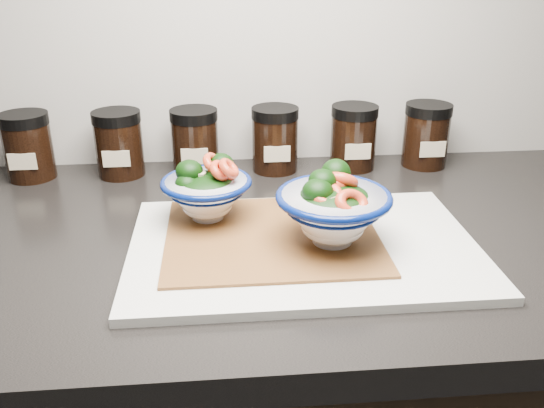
{
  "coord_description": "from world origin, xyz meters",
  "views": [
    {
      "loc": [
        0.07,
        0.73,
        1.27
      ],
      "look_at": [
        0.13,
        1.41,
        0.96
      ],
      "focal_mm": 38.0,
      "sensor_mm": 36.0,
      "label": 1
    }
  ],
  "objects": [
    {
      "name": "countertop",
      "position": [
        0.0,
        1.45,
        0.88
      ],
      "size": [
        3.5,
        0.6,
        0.04
      ],
      "primitive_type": "cube",
      "color": "black",
      "rests_on": "cabinet"
    },
    {
      "name": "bowl_right",
      "position": [
        0.21,
        1.38,
        0.96
      ],
      "size": [
        0.15,
        0.15,
        0.1
      ],
      "rotation": [
        0.0,
        0.0,
        0.2
      ],
      "color": "white",
      "rests_on": "bamboo_mat"
    },
    {
      "name": "spice_jar_a",
      "position": [
        -0.26,
        1.69,
        0.96
      ],
      "size": [
        0.08,
        0.08,
        0.11
      ],
      "color": "black",
      "rests_on": "countertop"
    },
    {
      "name": "spice_jar_f",
      "position": [
        0.44,
        1.69,
        0.96
      ],
      "size": [
        0.08,
        0.08,
        0.11
      ],
      "color": "black",
      "rests_on": "countertop"
    },
    {
      "name": "spice_jar_c",
      "position": [
        0.02,
        1.69,
        0.96
      ],
      "size": [
        0.08,
        0.08,
        0.11
      ],
      "color": "black",
      "rests_on": "countertop"
    },
    {
      "name": "spice_jar_b",
      "position": [
        -0.1,
        1.69,
        0.96
      ],
      "size": [
        0.08,
        0.08,
        0.11
      ],
      "color": "black",
      "rests_on": "countertop"
    },
    {
      "name": "spice_jar_e",
      "position": [
        0.3,
        1.69,
        0.96
      ],
      "size": [
        0.08,
        0.08,
        0.11
      ],
      "color": "black",
      "rests_on": "countertop"
    },
    {
      "name": "bamboo_mat",
      "position": [
        0.13,
        1.41,
        0.91
      ],
      "size": [
        0.28,
        0.24,
        0.0
      ],
      "primitive_type": "cube",
      "color": "#955F2C",
      "rests_on": "cutting_board"
    },
    {
      "name": "bowl_left",
      "position": [
        0.05,
        1.47,
        0.96
      ],
      "size": [
        0.13,
        0.13,
        0.1
      ],
      "rotation": [
        0.0,
        0.0,
        0.03
      ],
      "color": "white",
      "rests_on": "bamboo_mat"
    },
    {
      "name": "cutting_board",
      "position": [
        0.17,
        1.39,
        0.91
      ],
      "size": [
        0.45,
        0.3,
        0.01
      ],
      "primitive_type": "cube",
      "color": "silver",
      "rests_on": "countertop"
    },
    {
      "name": "spice_jar_d",
      "position": [
        0.16,
        1.69,
        0.96
      ],
      "size": [
        0.08,
        0.08,
        0.11
      ],
      "color": "black",
      "rests_on": "countertop"
    }
  ]
}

